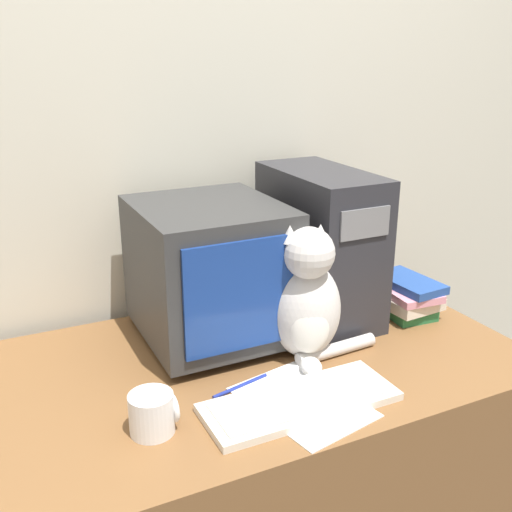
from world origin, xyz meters
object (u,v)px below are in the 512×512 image
object	(u,v)px
computer_tower	(319,244)
book_stack	(405,296)
pen	(240,386)
keyboard	(301,401)
mug	(153,413)
crt_monitor	(210,271)
cat	(307,301)

from	to	relation	value
computer_tower	book_stack	world-z (taller)	computer_tower
computer_tower	pen	size ratio (longest dim) A/B	2.80
keyboard	book_stack	xyz separation A→B (m)	(0.52, 0.29, 0.05)
pen	keyboard	bearing A→B (deg)	-53.95
keyboard	mug	size ratio (longest dim) A/B	4.45
computer_tower	book_stack	bearing A→B (deg)	-26.92
crt_monitor	computer_tower	bearing A→B (deg)	2.03
keyboard	cat	xyz separation A→B (m)	(0.12, 0.19, 0.14)
mug	cat	bearing A→B (deg)	17.56
computer_tower	pen	world-z (taller)	computer_tower
crt_monitor	pen	bearing A→B (deg)	-97.62
computer_tower	keyboard	size ratio (longest dim) A/B	0.98
keyboard	pen	world-z (taller)	keyboard
crt_monitor	book_stack	world-z (taller)	crt_monitor
pen	crt_monitor	bearing A→B (deg)	82.38
book_stack	mug	xyz separation A→B (m)	(-0.84, -0.24, -0.01)
book_stack	pen	world-z (taller)	book_stack
crt_monitor	computer_tower	distance (m)	0.35
cat	computer_tower	bearing A→B (deg)	71.35
pen	mug	distance (m)	0.25
cat	pen	bearing A→B (deg)	-143.31
keyboard	cat	world-z (taller)	cat
cat	book_stack	xyz separation A→B (m)	(0.40, 0.10, -0.10)
computer_tower	cat	distance (m)	0.28
cat	book_stack	world-z (taller)	cat
pen	book_stack	bearing A→B (deg)	14.94
keyboard	book_stack	distance (m)	0.60
cat	pen	size ratio (longest dim) A/B	2.33
crt_monitor	pen	world-z (taller)	crt_monitor
crt_monitor	keyboard	world-z (taller)	crt_monitor
pen	mug	xyz separation A→B (m)	(-0.23, -0.07, 0.04)
crt_monitor	computer_tower	xyz separation A→B (m)	(0.34, 0.01, 0.02)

